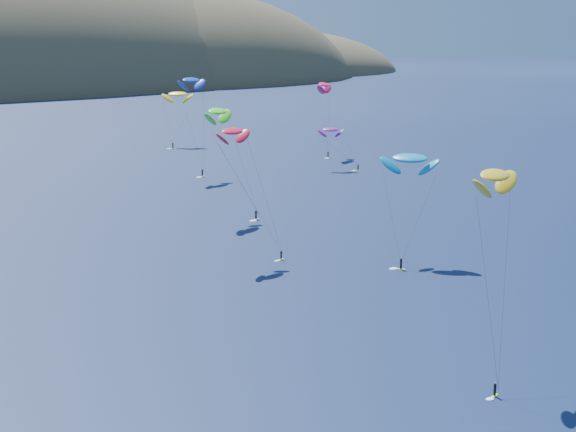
# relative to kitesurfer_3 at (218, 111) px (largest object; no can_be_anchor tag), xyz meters

# --- Properties ---
(kitesurfer_2) EXTENTS (11.41, 11.18, 25.61)m
(kitesurfer_2) POSITION_rel_kitesurfer_3_xyz_m (-7.80, -87.10, 0.72)
(kitesurfer_2) COLOR #CBFB1B
(kitesurfer_2) RESTS_ON ground
(kitesurfer_3) EXTENTS (10.28, 13.04, 25.17)m
(kitesurfer_3) POSITION_rel_kitesurfer_3_xyz_m (0.00, 0.00, 0.00)
(kitesurfer_3) COLOR #CBFB1B
(kitesurfer_3) RESTS_ON ground
(kitesurfer_4) EXTENTS (10.36, 7.96, 28.63)m
(kitesurfer_4) POSITION_rel_kitesurfer_3_xyz_m (15.87, 46.59, 3.36)
(kitesurfer_4) COLOR #CBFB1B
(kitesurfer_4) RESTS_ON ground
(kitesurfer_5) EXTENTS (12.10, 12.02, 20.45)m
(kitesurfer_5) POSITION_rel_kitesurfer_3_xyz_m (14.22, -46.10, -4.86)
(kitesurfer_5) COLOR #CBFB1B
(kitesurfer_5) RESTS_ON ground
(kitesurfer_6) EXTENTS (9.41, 10.78, 13.35)m
(kitesurfer_6) POSITION_rel_kitesurfer_3_xyz_m (53.52, 34.62, -11.24)
(kitesurfer_6) COLOR #CBFB1B
(kitesurfer_6) RESTS_ON ground
(kitesurfer_8) EXTENTS (10.13, 11.31, 24.91)m
(kitesurfer_8) POSITION_rel_kitesurfer_3_xyz_m (66.29, 56.95, -0.35)
(kitesurfer_8) COLOR #CBFB1B
(kitesurfer_8) RESTS_ON ground
(kitesurfer_9) EXTENTS (9.87, 10.92, 24.42)m
(kitesurfer_9) POSITION_rel_kitesurfer_3_xyz_m (-11.69, -28.79, -0.27)
(kitesurfer_9) COLOR #CBFB1B
(kitesurfer_9) RESTS_ON ground
(kitesurfer_11) EXTENTS (12.19, 13.63, 20.28)m
(kitesurfer_11) POSITION_rel_kitesurfer_3_xyz_m (36.40, 102.02, -5.14)
(kitesurfer_11) COLOR #CBFB1B
(kitesurfer_11) RESTS_ON ground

